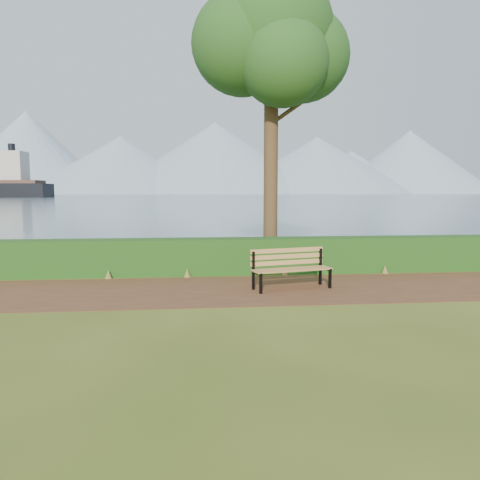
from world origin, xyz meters
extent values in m
plane|color=#3D5117|center=(0.00, 0.00, 0.00)|extent=(140.00, 140.00, 0.00)
cube|color=#4F2B1B|center=(0.00, 0.30, 0.01)|extent=(40.00, 3.40, 0.01)
cube|color=#194213|center=(0.00, 2.60, 0.50)|extent=(32.00, 0.85, 1.00)
cube|color=#42576A|center=(0.00, 260.00, 0.01)|extent=(700.00, 510.00, 0.00)
cone|color=#839BAF|center=(-140.00, 410.00, 35.00)|extent=(140.00, 140.00, 70.00)
cone|color=#839BAF|center=(-60.00, 395.00, 24.00)|extent=(160.00, 160.00, 48.00)
cone|color=#839BAF|center=(20.00, 405.00, 31.00)|extent=(190.00, 190.00, 62.00)
cone|color=#839BAF|center=(110.00, 400.00, 25.00)|extent=(170.00, 170.00, 50.00)
cone|color=#839BAF|center=(200.00, 410.00, 29.00)|extent=(150.00, 150.00, 58.00)
cone|color=#839BAF|center=(-10.00, 430.00, 17.50)|extent=(120.00, 120.00, 35.00)
cone|color=#839BAF|center=(150.00, 425.00, 20.00)|extent=(130.00, 130.00, 40.00)
cube|color=black|center=(0.59, -0.20, 0.24)|extent=(0.07, 0.08, 0.48)
cube|color=black|center=(0.48, 0.26, 0.46)|extent=(0.07, 0.08, 0.92)
cube|color=black|center=(0.54, 0.03, 0.45)|extent=(0.18, 0.55, 0.05)
cube|color=black|center=(2.34, 0.22, 0.24)|extent=(0.07, 0.08, 0.48)
cube|color=black|center=(2.23, 0.68, 0.46)|extent=(0.07, 0.08, 0.92)
cube|color=black|center=(2.29, 0.45, 0.45)|extent=(0.18, 0.55, 0.05)
cube|color=#A27C3F|center=(1.46, 0.04, 0.48)|extent=(1.90, 0.55, 0.04)
cube|color=#A27C3F|center=(1.43, 0.17, 0.48)|extent=(1.90, 0.55, 0.04)
cube|color=#A27C3F|center=(1.40, 0.31, 0.48)|extent=(1.90, 0.55, 0.04)
cube|color=#A27C3F|center=(1.36, 0.44, 0.48)|extent=(1.90, 0.55, 0.04)
cube|color=#A27C3F|center=(1.35, 0.50, 0.61)|extent=(1.88, 0.50, 0.11)
cube|color=#A27C3F|center=(1.35, 0.50, 0.76)|extent=(1.88, 0.50, 0.11)
cube|color=#A27C3F|center=(1.35, 0.50, 0.91)|extent=(1.88, 0.50, 0.11)
cylinder|color=#3B2818|center=(1.44, 3.53, 3.83)|extent=(0.43, 0.43, 7.67)
sphere|color=#164416|center=(1.44, 3.53, 7.03)|extent=(3.62, 3.62, 3.62)
sphere|color=#164416|center=(2.43, 3.69, 6.39)|extent=(2.77, 2.77, 2.77)
sphere|color=#164416|center=(0.56, 3.45, 6.60)|extent=(2.98, 2.98, 2.98)
sphere|color=#164416|center=(1.63, 2.74, 5.96)|extent=(2.56, 2.56, 2.56)
sphere|color=#164416|center=(1.12, 4.23, 7.56)|extent=(2.34, 2.34, 2.34)
cylinder|color=#3B2818|center=(1.92, 3.53, 4.69)|extent=(1.12, 0.13, 0.84)
cylinder|color=#3B2818|center=(1.01, 3.63, 5.22)|extent=(0.87, 0.40, 0.77)
cube|color=beige|center=(-65.07, 166.76, 10.97)|extent=(9.56, 8.87, 10.96)
cylinder|color=black|center=(-65.07, 166.76, 17.45)|extent=(2.39, 2.39, 3.49)
camera|label=1|loc=(-0.95, -10.59, 2.35)|focal=35.00mm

